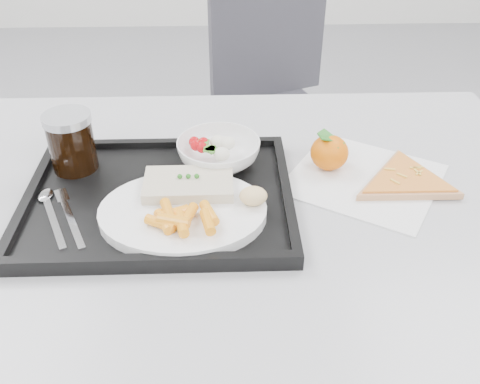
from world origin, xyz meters
name	(u,v)px	position (x,y,z in m)	size (l,w,h in m)	color
table	(225,223)	(0.00, 0.30, 0.68)	(1.20, 0.80, 0.75)	silver
chair	(269,89)	(0.16, 1.19, 0.54)	(0.55, 0.56, 0.93)	#36353C
tray	(159,198)	(-0.11, 0.28, 0.76)	(0.45, 0.35, 0.03)	black
dinner_plate	(183,212)	(-0.07, 0.22, 0.77)	(0.27, 0.27, 0.02)	white
fish_fillet	(189,184)	(-0.06, 0.27, 0.79)	(0.15, 0.09, 0.03)	beige
bread_roll	(253,196)	(0.05, 0.22, 0.80)	(0.05, 0.04, 0.03)	#CCBC7D
salad_bowl	(219,152)	(-0.01, 0.38, 0.79)	(0.15, 0.15, 0.05)	white
cola_glass	(71,141)	(-0.27, 0.37, 0.82)	(0.08, 0.08, 0.11)	black
cutlery	(57,210)	(-0.28, 0.24, 0.77)	(0.12, 0.16, 0.01)	silver
napkin	(364,179)	(0.26, 0.34, 0.75)	(0.34, 0.34, 0.00)	silver
tangerine	(329,152)	(0.20, 0.37, 0.79)	(0.09, 0.09, 0.07)	orange
pizza_slice	(406,180)	(0.32, 0.31, 0.76)	(0.30, 0.30, 0.02)	tan
carrot_pile	(181,218)	(-0.07, 0.17, 0.80)	(0.12, 0.08, 0.03)	orange
salad_contents	(214,146)	(-0.02, 0.38, 0.80)	(0.09, 0.07, 0.02)	#B70A0E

